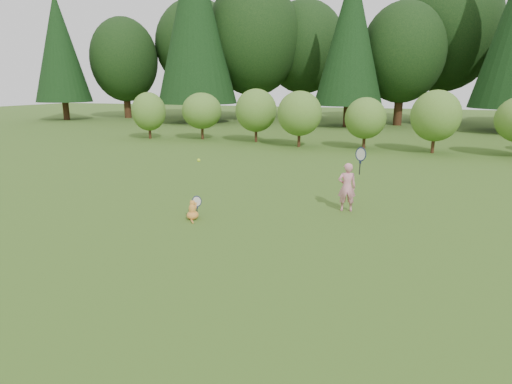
% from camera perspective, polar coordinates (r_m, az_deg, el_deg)
% --- Properties ---
extents(ground, '(100.00, 100.00, 0.00)m').
position_cam_1_polar(ground, '(8.58, -3.06, -5.67)').
color(ground, '#2C4B15').
rests_on(ground, ground).
extents(shrub_row, '(28.00, 3.00, 2.80)m').
position_cam_1_polar(shrub_row, '(20.74, 10.94, 9.72)').
color(shrub_row, '#446820').
rests_on(shrub_row, ground).
extents(woodland_backdrop, '(48.00, 10.00, 15.00)m').
position_cam_1_polar(woodland_backdrop, '(30.95, 14.59, 22.25)').
color(woodland_backdrop, black).
rests_on(woodland_backdrop, ground).
extents(child, '(0.66, 0.40, 1.72)m').
position_cam_1_polar(child, '(10.20, 12.08, 0.78)').
color(child, pink).
rests_on(child, ground).
extents(cat, '(0.36, 0.61, 0.60)m').
position_cam_1_polar(cat, '(9.56, -8.45, -2.27)').
color(cat, orange).
rests_on(cat, ground).
extents(tennis_ball, '(0.08, 0.08, 0.08)m').
position_cam_1_polar(tennis_ball, '(10.09, -7.64, 4.22)').
color(tennis_ball, '#B5D619').
rests_on(tennis_ball, ground).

